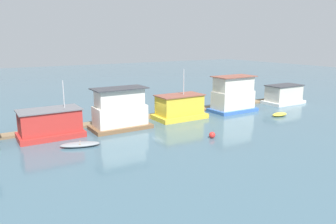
# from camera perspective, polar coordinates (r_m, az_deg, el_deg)

# --- Properties ---
(ground_plane) EXTENTS (200.00, 200.00, 0.00)m
(ground_plane) POSITION_cam_1_polar(r_m,az_deg,el_deg) (43.84, -0.68, -1.54)
(ground_plane) COLOR #426070
(dock_walkway) EXTENTS (59.60, 1.75, 0.30)m
(dock_walkway) POSITION_cam_1_polar(r_m,az_deg,el_deg) (46.18, -2.48, -0.63)
(dock_walkway) COLOR #846B4C
(dock_walkway) RESTS_ON ground_plane
(houseboat_red) EXTENTS (6.92, 3.91, 6.26)m
(houseboat_red) POSITION_cam_1_polar(r_m,az_deg,el_deg) (38.48, -19.83, -1.96)
(houseboat_red) COLOR red
(houseboat_red) RESTS_ON ground_plane
(houseboat_brown) EXTENTS (7.15, 3.93, 5.03)m
(houseboat_brown) POSITION_cam_1_polar(r_m,az_deg,el_deg) (39.98, -8.35, 0.23)
(houseboat_brown) COLOR brown
(houseboat_brown) RESTS_ON ground_plane
(houseboat_yellow) EXTENTS (7.06, 4.10, 6.78)m
(houseboat_yellow) POSITION_cam_1_polar(r_m,az_deg,el_deg) (44.83, 2.03, 0.80)
(houseboat_yellow) COLOR gold
(houseboat_yellow) RESTS_ON ground_plane
(houseboat_blue) EXTENTS (6.94, 4.04, 5.34)m
(houseboat_blue) POSITION_cam_1_polar(r_m,az_deg,el_deg) (50.13, 11.28, 2.91)
(houseboat_blue) COLOR #3866B7
(houseboat_blue) RESTS_ON ground_plane
(houseboat_white) EXTENTS (6.80, 4.01, 3.14)m
(houseboat_white) POSITION_cam_1_polar(r_m,az_deg,el_deg) (58.85, 19.50, 2.87)
(houseboat_white) COLOR white
(houseboat_white) RESTS_ON ground_plane
(dinghy_grey) EXTENTS (4.20, 2.56, 0.47)m
(dinghy_grey) POSITION_cam_1_polar(r_m,az_deg,el_deg) (34.62, -15.07, -5.47)
(dinghy_grey) COLOR gray
(dinghy_grey) RESTS_ON ground_plane
(dinghy_yellow) EXTENTS (2.66, 1.33, 0.49)m
(dinghy_yellow) POSITION_cam_1_polar(r_m,az_deg,el_deg) (49.12, 18.86, -0.39)
(dinghy_yellow) COLOR yellow
(dinghy_yellow) RESTS_ON ground_plane
(mooring_post_centre) EXTENTS (0.25, 0.25, 1.49)m
(mooring_post_centre) POSITION_cam_1_polar(r_m,az_deg,el_deg) (54.45, 12.71, 1.75)
(mooring_post_centre) COLOR brown
(mooring_post_centre) RESTS_ON ground_plane
(mooring_post_near_left) EXTENTS (0.26, 0.26, 1.75)m
(mooring_post_near_left) POSITION_cam_1_polar(r_m,az_deg,el_deg) (54.08, 12.32, 1.83)
(mooring_post_near_left) COLOR #846B4C
(mooring_post_near_left) RESTS_ON ground_plane
(mooring_post_far_right) EXTENTS (0.21, 0.21, 2.03)m
(mooring_post_far_right) POSITION_cam_1_polar(r_m,az_deg,el_deg) (39.88, -21.69, -2.39)
(mooring_post_far_right) COLOR brown
(mooring_post_far_right) RESTS_ON ground_plane
(buoy_red) EXTENTS (0.70, 0.70, 0.70)m
(buoy_red) POSITION_cam_1_polar(r_m,az_deg,el_deg) (36.56, 7.69, -3.99)
(buoy_red) COLOR red
(buoy_red) RESTS_ON ground_plane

